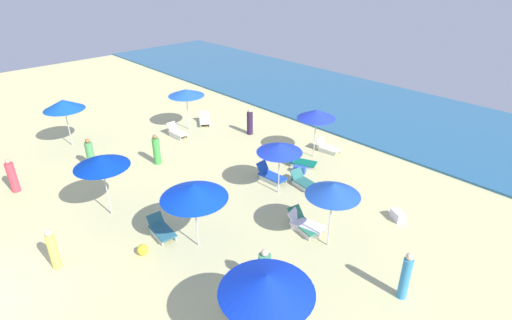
% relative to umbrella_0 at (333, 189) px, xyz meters
% --- Properties ---
extents(ocean, '(60.00, 11.37, 0.12)m').
position_rel_umbrella_0_xyz_m(ocean, '(-5.42, 14.12, -2.34)').
color(ocean, '#29618C').
rests_on(ocean, ground_plane).
extents(umbrella_0, '(1.93, 1.93, 2.64)m').
position_rel_umbrella_0_xyz_m(umbrella_0, '(0.00, 0.00, 0.00)').
color(umbrella_0, silver).
rests_on(umbrella_0, ground_plane).
extents(lounge_chair_0_0, '(1.58, 0.85, 0.72)m').
position_rel_umbrella_0_xyz_m(lounge_chair_0_0, '(-1.25, 0.05, -2.13)').
color(lounge_chair_0_0, silver).
rests_on(lounge_chair_0_0, ground_plane).
extents(lounge_chair_0_1, '(1.52, 0.91, 0.70)m').
position_rel_umbrella_0_xyz_m(lounge_chair_0_1, '(-1.17, 0.08, -2.13)').
color(lounge_chair_0_1, silver).
rests_on(lounge_chair_0_1, ground_plane).
extents(umbrella_1, '(2.16, 2.16, 2.68)m').
position_rel_umbrella_0_xyz_m(umbrella_1, '(-15.29, -3.51, -0.00)').
color(umbrella_1, silver).
rests_on(umbrella_1, ground_plane).
extents(umbrella_2, '(2.14, 2.14, 2.53)m').
position_rel_umbrella_0_xyz_m(umbrella_2, '(-12.73, 2.64, -0.07)').
color(umbrella_2, silver).
rests_on(umbrella_2, ground_plane).
extents(lounge_chair_2_0, '(1.40, 0.64, 0.75)m').
position_rel_umbrella_0_xyz_m(lounge_chair_2_0, '(-12.24, 1.48, -2.12)').
color(lounge_chair_2_0, silver).
rests_on(lounge_chair_2_0, ground_plane).
extents(lounge_chair_2_1, '(1.38, 1.22, 0.67)m').
position_rel_umbrella_0_xyz_m(lounge_chair_2_1, '(-12.73, 3.84, -2.14)').
color(lounge_chair_2_1, silver).
rests_on(lounge_chair_2_1, ground_plane).
extents(umbrella_3, '(1.99, 1.99, 2.45)m').
position_rel_umbrella_0_xyz_m(umbrella_3, '(-3.82, 1.32, -0.17)').
color(umbrella_3, silver).
rests_on(umbrella_3, ground_plane).
extents(lounge_chair_3_0, '(1.34, 0.78, 0.69)m').
position_rel_umbrella_0_xyz_m(lounge_chair_3_0, '(-3.42, 2.53, -2.13)').
color(lounge_chair_3_0, silver).
rests_on(lounge_chair_3_0, ground_plane).
extents(lounge_chair_3_1, '(1.53, 0.73, 0.78)m').
position_rel_umbrella_0_xyz_m(lounge_chair_3_1, '(-4.84, 1.85, -2.13)').
color(lounge_chair_3_1, silver).
rests_on(lounge_chair_3_1, ground_plane).
extents(umbrella_4, '(2.43, 2.43, 2.74)m').
position_rel_umbrella_0_xyz_m(umbrella_4, '(1.65, -4.82, 0.06)').
color(umbrella_4, silver).
rests_on(umbrella_4, ground_plane).
extents(lounge_chair_4_0, '(1.51, 0.79, 0.69)m').
position_rel_umbrella_0_xyz_m(lounge_chair_4_0, '(0.29, -4.46, -2.15)').
color(lounge_chair_4_0, silver).
rests_on(lounge_chair_4_0, ground_plane).
extents(umbrella_5, '(2.15, 2.15, 2.71)m').
position_rel_umbrella_0_xyz_m(umbrella_5, '(-7.38, -4.94, 0.06)').
color(umbrella_5, silver).
rests_on(umbrella_5, ground_plane).
extents(umbrella_6, '(2.39, 2.39, 2.60)m').
position_rel_umbrella_0_xyz_m(umbrella_6, '(-3.27, -3.50, -0.07)').
color(umbrella_6, silver).
rests_on(umbrella_6, ground_plane).
extents(lounge_chair_6_0, '(1.41, 0.74, 0.69)m').
position_rel_umbrella_0_xyz_m(lounge_chair_6_0, '(-4.69, -4.18, -2.13)').
color(lounge_chair_6_0, silver).
rests_on(lounge_chair_6_0, ground_plane).
extents(umbrella_7, '(1.97, 1.97, 2.64)m').
position_rel_umbrella_0_xyz_m(umbrella_7, '(-5.07, 5.29, 0.01)').
color(umbrella_7, silver).
rests_on(umbrella_7, ground_plane).
extents(lounge_chair_7_0, '(1.38, 0.78, 0.65)m').
position_rel_umbrella_0_xyz_m(lounge_chair_7_0, '(-4.94, 6.33, -2.16)').
color(lounge_chair_7_0, silver).
rests_on(lounge_chair_7_0, ground_plane).
extents(lounge_chair_7_1, '(1.53, 1.15, 0.70)m').
position_rel_umbrella_0_xyz_m(lounge_chair_7_1, '(-4.80, 4.00, -2.15)').
color(lounge_chair_7_1, silver).
rests_on(lounge_chair_7_1, ground_plane).
extents(beachgoer_0, '(0.34, 0.34, 1.72)m').
position_rel_umbrella_0_xyz_m(beachgoer_0, '(3.15, -0.33, -1.57)').
color(beachgoer_0, '#388CC9').
rests_on(beachgoer_0, ground_plane).
extents(beachgoer_1, '(0.31, 0.31, 1.56)m').
position_rel_umbrella_0_xyz_m(beachgoer_1, '(-5.61, -7.72, -1.66)').
color(beachgoer_1, '#ECDC5A').
rests_on(beachgoer_1, ground_plane).
extents(beachgoer_2, '(0.49, 0.49, 1.61)m').
position_rel_umbrella_0_xyz_m(beachgoer_2, '(-10.03, -1.16, -1.65)').
color(beachgoer_2, green).
rests_on(beachgoer_2, ground_plane).
extents(beachgoer_3, '(0.56, 0.56, 1.59)m').
position_rel_umbrella_0_xyz_m(beachgoer_3, '(-0.03, -3.24, -1.67)').
color(beachgoer_3, '#44956C').
rests_on(beachgoer_3, ground_plane).
extents(beachgoer_4, '(0.48, 0.48, 1.63)m').
position_rel_umbrella_0_xyz_m(beachgoer_4, '(-12.04, -7.27, -1.65)').
color(beachgoer_4, '#F04052').
rests_on(beachgoer_4, ground_plane).
extents(beachgoer_5, '(0.45, 0.45, 1.57)m').
position_rel_umbrella_0_xyz_m(beachgoer_5, '(-11.93, -3.78, -1.68)').
color(beachgoer_5, '#4F9E5C').
rests_on(beachgoer_5, ground_plane).
extents(beachgoer_6, '(0.42, 0.42, 1.58)m').
position_rel_umbrella_0_xyz_m(beachgoer_6, '(-9.63, 4.88, -1.67)').
color(beachgoer_6, '#301E40').
rests_on(beachgoer_6, ground_plane).
extents(beach_ball_0, '(0.40, 0.40, 0.40)m').
position_rel_umbrella_0_xyz_m(beach_ball_0, '(-4.21, -5.24, -2.20)').
color(beach_ball_0, yellow).
rests_on(beach_ball_0, ground_plane).
extents(cooler_box_1, '(0.70, 0.60, 0.39)m').
position_rel_umbrella_0_xyz_m(cooler_box_1, '(0.93, 3.34, -2.21)').
color(cooler_box_1, white).
rests_on(cooler_box_1, ground_plane).
extents(cooler_box_2, '(0.66, 0.52, 0.35)m').
position_rel_umbrella_0_xyz_m(cooler_box_2, '(-4.40, 3.42, -2.23)').
color(cooler_box_2, blue).
rests_on(cooler_box_2, ground_plane).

